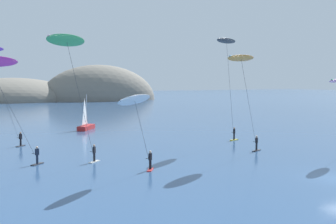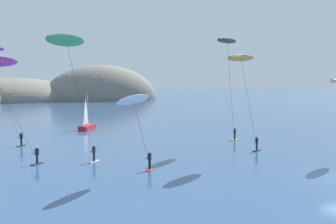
% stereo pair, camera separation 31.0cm
% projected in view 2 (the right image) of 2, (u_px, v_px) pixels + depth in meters
% --- Properties ---
extents(sailboat_near, '(4.42, 5.28, 5.70)m').
position_uv_depth(sailboat_near, '(88.00, 125.00, 68.15)').
color(sailboat_near, '#B22323').
rests_on(sailboat_near, ground).
extents(kitesurfer_orange, '(7.65, 4.59, 10.45)m').
position_uv_depth(kitesurfer_orange, '(242.00, 65.00, 42.66)').
color(kitesurfer_orange, '#2D2D33').
rests_on(kitesurfer_orange, ground).
extents(kitesurfer_green, '(6.87, 7.11, 11.59)m').
position_uv_depth(kitesurfer_green, '(68.00, 49.00, 34.97)').
color(kitesurfer_green, silver).
rests_on(kitesurfer_green, ground).
extents(kitesurfer_white, '(5.30, 4.61, 6.77)m').
position_uv_depth(kitesurfer_white, '(135.00, 105.00, 33.89)').
color(kitesurfer_white, red).
rests_on(kitesurfer_white, ground).
extents(kitesurfer_black, '(6.36, 4.46, 13.01)m').
position_uv_depth(kitesurfer_black, '(228.00, 49.00, 51.86)').
color(kitesurfer_black, yellow).
rests_on(kitesurfer_black, ground).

